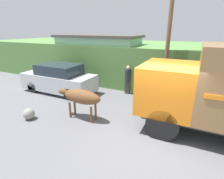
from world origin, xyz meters
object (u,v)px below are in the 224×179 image
object	(u,v)px
brown_cow	(81,97)
roadside_rock	(29,114)
utility_pole	(169,31)
parked_suv	(59,79)
pedestrian_on_hill	(128,79)

from	to	relation	value
brown_cow	roadside_rock	distance (m)	2.34
roadside_rock	utility_pole	bearing A→B (deg)	45.95
utility_pole	brown_cow	bearing A→B (deg)	-125.62
parked_suv	brown_cow	bearing A→B (deg)	-38.47
brown_cow	roadside_rock	bearing A→B (deg)	-151.66
brown_cow	parked_suv	world-z (taller)	parked_suv
utility_pole	pedestrian_on_hill	bearing A→B (deg)	-178.20
brown_cow	parked_suv	xyz separation A→B (m)	(-3.11, 2.13, -0.15)
parked_suv	roadside_rock	distance (m)	3.43
utility_pole	roadside_rock	bearing A→B (deg)	-134.05
brown_cow	pedestrian_on_hill	distance (m)	3.74
pedestrian_on_hill	roadside_rock	distance (m)	5.45
parked_suv	utility_pole	world-z (taller)	utility_pole
parked_suv	utility_pole	distance (m)	6.59
utility_pole	roadside_rock	xyz separation A→B (m)	(-4.64, -4.79, -3.30)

